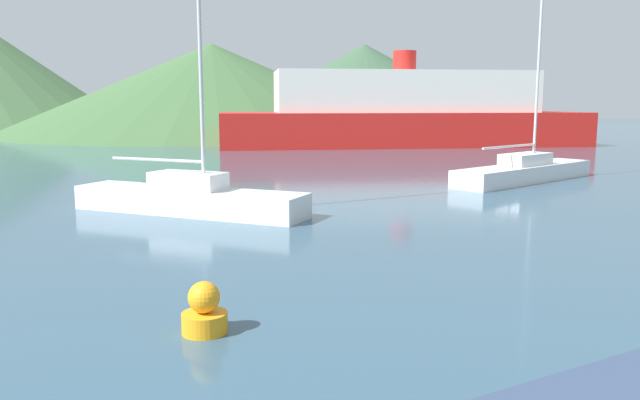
{
  "coord_description": "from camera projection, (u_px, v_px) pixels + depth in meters",
  "views": [
    {
      "loc": [
        -2.51,
        -0.59,
        3.55
      ],
      "look_at": [
        0.37,
        14.0,
        1.2
      ],
      "focal_mm": 35.0,
      "sensor_mm": 36.0,
      "label": 1
    }
  ],
  "objects": [
    {
      "name": "sailboat_inner",
      "position": [
        189.0,
        197.0,
        19.99
      ],
      "size": [
        7.5,
        5.81,
        10.47
      ],
      "rotation": [
        0.0,
        0.0,
        -0.6
      ],
      "color": "white",
      "rests_on": "ground_plane"
    },
    {
      "name": "sailboat_middle",
      "position": [
        525.0,
        170.0,
        28.0
      ],
      "size": [
        8.58,
        5.96,
        10.06
      ],
      "rotation": [
        0.0,
        0.0,
        0.53
      ],
      "color": "white",
      "rests_on": "ground_plane"
    },
    {
      "name": "hill_east",
      "position": [
        364.0,
        87.0,
        82.51
      ],
      "size": [
        41.51,
        41.51,
        11.04
      ],
      "color": "#38563D",
      "rests_on": "ground_plane"
    },
    {
      "name": "buoy_marker",
      "position": [
        204.0,
        312.0,
        9.63
      ],
      "size": [
        0.71,
        0.71,
        0.82
      ],
      "color": "orange",
      "rests_on": "ground_plane"
    },
    {
      "name": "hill_central",
      "position": [
        213.0,
        88.0,
        72.16
      ],
      "size": [
        47.65,
        47.65,
        10.17
      ],
      "color": "#3D6038",
      "rests_on": "ground_plane"
    },
    {
      "name": "ferry_distant",
      "position": [
        403.0,
        113.0,
        50.62
      ],
      "size": [
        29.88,
        9.2,
        7.58
      ],
      "rotation": [
        0.0,
        0.0,
        -0.06
      ],
      "color": "red",
      "rests_on": "ground_plane"
    }
  ]
}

